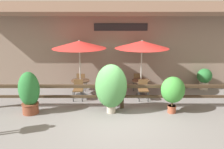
{
  "coord_description": "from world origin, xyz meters",
  "views": [
    {
      "loc": [
        -0.39,
        -8.24,
        3.68
      ],
      "look_at": [
        -0.38,
        1.57,
        1.24
      ],
      "focal_mm": 40.0,
      "sensor_mm": 36.0,
      "label": 1
    }
  ],
  "objects_px": {
    "patio_umbrella_near": "(79,45)",
    "potted_plant_broad_leaf": "(173,91)",
    "dining_table_near": "(80,83)",
    "patio_umbrella_middle": "(142,45)",
    "dining_table_middle": "(141,83)",
    "chair_middle_wallside": "(138,81)",
    "chair_near_wallside": "(81,81)",
    "potted_plant_small_flowering": "(204,78)",
    "chair_middle_streetside": "(143,89)",
    "potted_plant_tall_tropical": "(111,87)",
    "chair_near_streetside": "(78,89)",
    "potted_plant_corner_fern": "(29,92)"
  },
  "relations": [
    {
      "from": "dining_table_near",
      "to": "potted_plant_corner_fern",
      "type": "distance_m",
      "value": 2.71
    },
    {
      "from": "chair_middle_streetside",
      "to": "potted_plant_broad_leaf",
      "type": "xyz_separation_m",
      "value": [
        0.91,
        -1.44,
        0.37
      ]
    },
    {
      "from": "dining_table_near",
      "to": "potted_plant_corner_fern",
      "type": "relative_size",
      "value": 0.52
    },
    {
      "from": "patio_umbrella_near",
      "to": "patio_umbrella_middle",
      "type": "distance_m",
      "value": 2.75
    },
    {
      "from": "chair_middle_streetside",
      "to": "potted_plant_broad_leaf",
      "type": "height_order",
      "value": "potted_plant_broad_leaf"
    },
    {
      "from": "chair_middle_wallside",
      "to": "potted_plant_small_flowering",
      "type": "xyz_separation_m",
      "value": [
        3.28,
        0.23,
        0.09
      ]
    },
    {
      "from": "chair_near_streetside",
      "to": "chair_middle_wallside",
      "type": "height_order",
      "value": "same"
    },
    {
      "from": "dining_table_near",
      "to": "potted_plant_broad_leaf",
      "type": "xyz_separation_m",
      "value": [
        3.69,
        -2.09,
        0.31
      ]
    },
    {
      "from": "chair_near_streetside",
      "to": "dining_table_middle",
      "type": "relative_size",
      "value": 1.06
    },
    {
      "from": "dining_table_near",
      "to": "potted_plant_tall_tropical",
      "type": "height_order",
      "value": "potted_plant_tall_tropical"
    },
    {
      "from": "dining_table_near",
      "to": "chair_near_wallside",
      "type": "distance_m",
      "value": 0.65
    },
    {
      "from": "chair_near_wallside",
      "to": "potted_plant_broad_leaf",
      "type": "relative_size",
      "value": 0.63
    },
    {
      "from": "patio_umbrella_near",
      "to": "dining_table_near",
      "type": "xyz_separation_m",
      "value": [
        0.0,
        -0.0,
        -1.76
      ]
    },
    {
      "from": "patio_umbrella_near",
      "to": "dining_table_near",
      "type": "distance_m",
      "value": 1.76
    },
    {
      "from": "dining_table_middle",
      "to": "chair_middle_wallside",
      "type": "distance_m",
      "value": 0.66
    },
    {
      "from": "chair_near_streetside",
      "to": "potted_plant_small_flowering",
      "type": "xyz_separation_m",
      "value": [
        5.97,
        1.54,
        0.09
      ]
    },
    {
      "from": "potted_plant_corner_fern",
      "to": "chair_middle_wallside",
      "type": "bearing_deg",
      "value": 33.33
    },
    {
      "from": "potted_plant_broad_leaf",
      "to": "dining_table_middle",
      "type": "bearing_deg",
      "value": 114.18
    },
    {
      "from": "chair_near_wallside",
      "to": "chair_middle_wallside",
      "type": "xyz_separation_m",
      "value": [
        2.71,
        0.02,
        0.0
      ]
    },
    {
      "from": "chair_near_wallside",
      "to": "potted_plant_corner_fern",
      "type": "xyz_separation_m",
      "value": [
        -1.58,
        -2.8,
        0.32
      ]
    },
    {
      "from": "dining_table_middle",
      "to": "potted_plant_tall_tropical",
      "type": "bearing_deg",
      "value": -122.94
    },
    {
      "from": "dining_table_near",
      "to": "potted_plant_small_flowering",
      "type": "distance_m",
      "value": 6.02
    },
    {
      "from": "patio_umbrella_middle",
      "to": "potted_plant_small_flowering",
      "type": "relative_size",
      "value": 2.43
    },
    {
      "from": "dining_table_middle",
      "to": "chair_middle_streetside",
      "type": "relative_size",
      "value": 0.95
    },
    {
      "from": "potted_plant_broad_leaf",
      "to": "chair_middle_wallside",
      "type": "bearing_deg",
      "value": 110.22
    },
    {
      "from": "dining_table_near",
      "to": "chair_middle_streetside",
      "type": "xyz_separation_m",
      "value": [
        2.78,
        -0.65,
        -0.06
      ]
    },
    {
      "from": "patio_umbrella_near",
      "to": "potted_plant_broad_leaf",
      "type": "bearing_deg",
      "value": -29.54
    },
    {
      "from": "potted_plant_tall_tropical",
      "to": "potted_plant_small_flowering",
      "type": "distance_m",
      "value": 5.45
    },
    {
      "from": "potted_plant_small_flowering",
      "to": "patio_umbrella_near",
      "type": "bearing_deg",
      "value": -171.47
    },
    {
      "from": "dining_table_near",
      "to": "potted_plant_broad_leaf",
      "type": "relative_size",
      "value": 0.6
    },
    {
      "from": "dining_table_middle",
      "to": "potted_plant_broad_leaf",
      "type": "relative_size",
      "value": 0.6
    },
    {
      "from": "chair_middle_streetside",
      "to": "chair_middle_wallside",
      "type": "distance_m",
      "value": 1.32
    },
    {
      "from": "potted_plant_small_flowering",
      "to": "potted_plant_tall_tropical",
      "type": "bearing_deg",
      "value": -146.95
    },
    {
      "from": "chair_near_wallside",
      "to": "dining_table_middle",
      "type": "distance_m",
      "value": 2.86
    },
    {
      "from": "dining_table_near",
      "to": "potted_plant_broad_leaf",
      "type": "distance_m",
      "value": 4.25
    },
    {
      "from": "dining_table_near",
      "to": "patio_umbrella_middle",
      "type": "relative_size",
      "value": 0.33
    },
    {
      "from": "dining_table_middle",
      "to": "patio_umbrella_middle",
      "type": "bearing_deg",
      "value": 75.96
    },
    {
      "from": "patio_umbrella_middle",
      "to": "patio_umbrella_near",
      "type": "bearing_deg",
      "value": -179.87
    },
    {
      "from": "chair_middle_wallside",
      "to": "potted_plant_tall_tropical",
      "type": "relative_size",
      "value": 0.47
    },
    {
      "from": "chair_near_wallside",
      "to": "potted_plant_tall_tropical",
      "type": "height_order",
      "value": "potted_plant_tall_tropical"
    },
    {
      "from": "dining_table_near",
      "to": "potted_plant_small_flowering",
      "type": "height_order",
      "value": "potted_plant_small_flowering"
    },
    {
      "from": "potted_plant_broad_leaf",
      "to": "potted_plant_small_flowering",
      "type": "height_order",
      "value": "potted_plant_broad_leaf"
    },
    {
      "from": "dining_table_near",
      "to": "chair_near_streetside",
      "type": "bearing_deg",
      "value": -91.51
    },
    {
      "from": "patio_umbrella_middle",
      "to": "potted_plant_corner_fern",
      "type": "distance_m",
      "value": 5.09
    },
    {
      "from": "chair_near_streetside",
      "to": "chair_middle_wallside",
      "type": "distance_m",
      "value": 2.99
    },
    {
      "from": "patio_umbrella_middle",
      "to": "dining_table_middle",
      "type": "bearing_deg",
      "value": -104.04
    },
    {
      "from": "chair_near_streetside",
      "to": "chair_middle_wallside",
      "type": "xyz_separation_m",
      "value": [
        2.69,
        1.31,
        0.0
      ]
    },
    {
      "from": "chair_near_wallside",
      "to": "chair_middle_wallside",
      "type": "relative_size",
      "value": 1.0
    },
    {
      "from": "chair_middle_streetside",
      "to": "potted_plant_small_flowering",
      "type": "xyz_separation_m",
      "value": [
        3.18,
        1.54,
        0.09
      ]
    },
    {
      "from": "patio_umbrella_near",
      "to": "chair_middle_streetside",
      "type": "height_order",
      "value": "patio_umbrella_near"
    }
  ]
}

